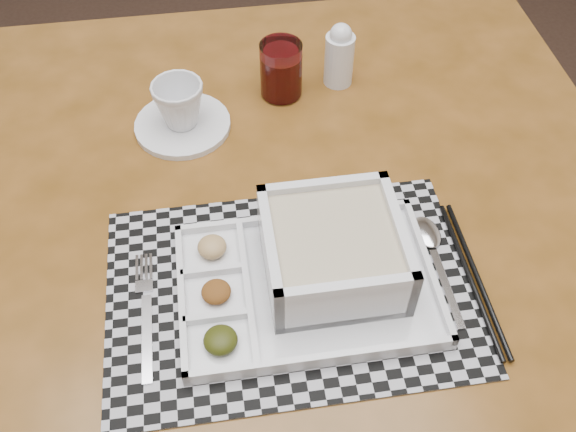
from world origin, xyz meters
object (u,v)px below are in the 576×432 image
object	(u,v)px
juice_glass	(281,72)
dining_table	(279,255)
serving_tray	(323,262)
cup	(179,104)
creamer_bottle	(339,55)

from	to	relation	value
juice_glass	dining_table	bearing A→B (deg)	-104.68
serving_tray	juice_glass	size ratio (longest dim) A/B	3.60
cup	serving_tray	bearing A→B (deg)	-87.43
dining_table	creamer_bottle	distance (m)	0.35
cup	creamer_bottle	bearing A→B (deg)	-8.64
dining_table	cup	size ratio (longest dim) A/B	14.73
dining_table	juice_glass	xyz separation A→B (m)	(0.07, 0.26, 0.13)
serving_tray	creamer_bottle	world-z (taller)	creamer_bottle
dining_table	creamer_bottle	bearing A→B (deg)	58.06
dining_table	serving_tray	world-z (taller)	serving_tray
serving_tray	creamer_bottle	distance (m)	0.40
dining_table	juice_glass	world-z (taller)	juice_glass
serving_tray	cup	xyz separation A→B (m)	(-0.13, 0.33, 0.01)
dining_table	serving_tray	xyz separation A→B (m)	(0.03, -0.11, 0.12)
dining_table	juice_glass	size ratio (longest dim) A/B	12.32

